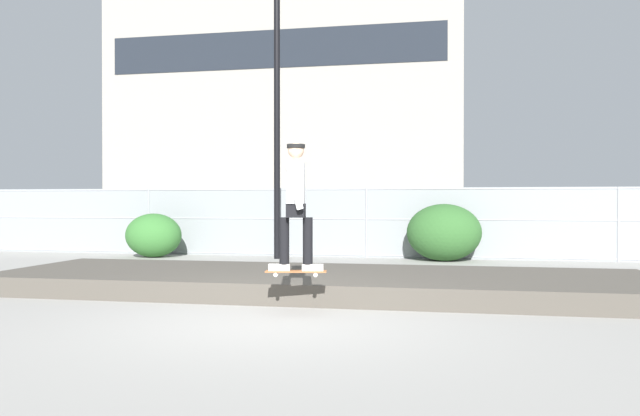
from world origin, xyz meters
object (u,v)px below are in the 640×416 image
at_px(parked_car_near, 284,221).
at_px(street_lamp, 277,81).
at_px(shrub_center, 444,232).
at_px(skater, 296,199).
at_px(skateboard, 296,272).
at_px(parked_car_mid, 503,223).
at_px(shrub_left, 154,235).

bearing_deg(parked_car_near, street_lamp, -78.00).
distance_m(street_lamp, shrub_center, 5.77).
height_order(skater, shrub_center, skater).
height_order(skateboard, parked_car_mid, parked_car_mid).
height_order(street_lamp, parked_car_mid, street_lamp).
height_order(parked_car_mid, shrub_center, parked_car_mid).
relative_size(skater, street_lamp, 0.22).
bearing_deg(shrub_left, parked_car_mid, 25.85).
bearing_deg(shrub_left, shrub_center, 3.03).
distance_m(street_lamp, shrub_left, 5.24).
bearing_deg(parked_car_mid, skater, -106.87).
bearing_deg(parked_car_mid, shrub_center, -113.19).
xyz_separation_m(skateboard, parked_car_near, (-3.23, 11.86, 0.28)).
xyz_separation_m(skater, shrub_left, (-5.71, 7.55, -0.94)).
height_order(parked_car_mid, shrub_left, parked_car_mid).
xyz_separation_m(skater, shrub_center, (1.89, 7.95, -0.81)).
relative_size(parked_car_near, shrub_center, 2.43).
bearing_deg(shrub_center, skateboard, -103.39).
distance_m(parked_car_mid, shrub_center, 4.50).
bearing_deg(parked_car_near, skateboard, -74.77).
bearing_deg(street_lamp, shrub_left, -176.23).
xyz_separation_m(skateboard, street_lamp, (-2.36, 7.77, 4.05)).
xyz_separation_m(skateboard, skater, (0.00, 0.00, 0.96)).
bearing_deg(shrub_center, street_lamp, -177.56).
bearing_deg(parked_car_near, shrub_left, -119.87).
height_order(skateboard, shrub_left, shrub_left).
bearing_deg(shrub_left, skater, -52.91).
height_order(skateboard, skater, skater).
distance_m(parked_car_near, shrub_center, 6.45).
height_order(skater, shrub_left, skater).
bearing_deg(skateboard, street_lamp, 106.90).
xyz_separation_m(skateboard, shrub_center, (1.89, 7.95, 0.15)).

